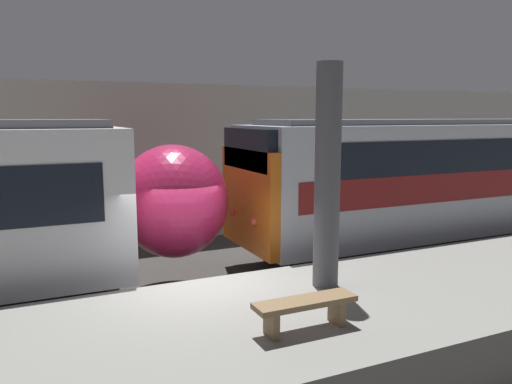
% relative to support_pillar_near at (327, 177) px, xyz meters
% --- Properties ---
extents(ground_plane, '(120.00, 120.00, 0.00)m').
position_rel_support_pillar_near_xyz_m(ground_plane, '(-1.91, 1.26, -2.89)').
color(ground_plane, '#33302D').
extents(platform, '(40.00, 3.96, 0.96)m').
position_rel_support_pillar_near_xyz_m(platform, '(-1.91, -0.71, -2.41)').
color(platform, slate).
rests_on(platform, ground).
extents(station_rear_barrier, '(50.00, 0.15, 4.93)m').
position_rel_support_pillar_near_xyz_m(station_rear_barrier, '(-1.91, 8.13, -0.43)').
color(station_rear_barrier, '#B2AD9E').
rests_on(station_rear_barrier, ground).
extents(support_pillar_near, '(0.45, 0.45, 3.86)m').
position_rel_support_pillar_near_xyz_m(support_pillar_near, '(0.00, 0.00, 0.00)').
color(support_pillar_near, '#56565B').
rests_on(support_pillar_near, platform).
extents(platform_bench, '(1.50, 0.40, 0.45)m').
position_rel_support_pillar_near_xyz_m(platform_bench, '(-1.27, -1.47, -1.59)').
color(platform_bench, brown).
rests_on(platform_bench, platform).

